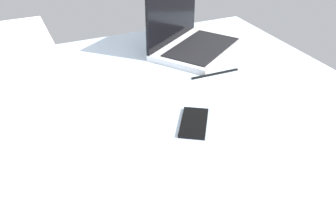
% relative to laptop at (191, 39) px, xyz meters
% --- Properties ---
extents(bed_mattress, '(1.80, 1.40, 0.18)m').
position_rel_laptop_xyz_m(bed_mattress, '(-0.53, -0.44, -0.13)').
color(bed_mattress, silver).
rests_on(bed_mattress, ground).
extents(laptop, '(0.40, 0.38, 0.23)m').
position_rel_laptop_xyz_m(laptop, '(0.00, 0.00, 0.00)').
color(laptop, silver).
rests_on(laptop, bed_mattress).
extents(cell_phone, '(0.13, 0.15, 0.01)m').
position_rel_laptop_xyz_m(cell_phone, '(-0.22, -0.44, -0.04)').
color(cell_phone, black).
rests_on(cell_phone, bed_mattress).
extents(charger_cable, '(0.17, 0.01, 0.01)m').
position_rel_laptop_xyz_m(charger_cable, '(-0.02, -0.21, -0.04)').
color(charger_cable, black).
rests_on(charger_cable, bed_mattress).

